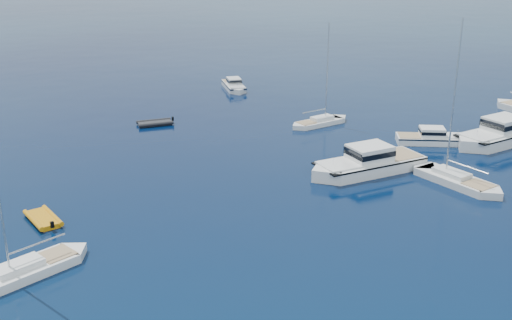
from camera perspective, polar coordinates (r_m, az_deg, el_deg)
The scene contains 9 objects.
motor_cruiser_centre at distance 57.07m, azimuth 9.95°, elevation -1.07°, with size 3.67×11.98×3.14m, color white, non-canonical shape.
motor_cruiser_far_r at distance 66.46m, azimuth 15.70°, elevation 1.48°, with size 2.46×8.04×2.11m, color white, non-canonical shape.
motor_cruiser_distant at distance 68.96m, azimuth 21.24°, elevation 1.52°, with size 3.90×12.76×3.35m, color white, non-canonical shape.
motor_cruiser_horizon at distance 86.76m, azimuth -1.99°, elevation 6.42°, with size 2.31×7.55×1.98m, color silver, non-canonical shape.
sailboat_fore at distance 42.32m, azimuth -20.16°, elevation -9.78°, with size 2.41×9.26×13.61m, color white, non-canonical shape.
sailboat_mid_r at distance 56.26m, azimuth 17.53°, elevation -2.03°, with size 2.54×9.78×14.38m, color silver, non-canonical shape.
sailboat_centre at distance 70.63m, azimuth 5.79°, elevation 3.20°, with size 2.06×7.94×11.67m, color silver, non-canonical shape.
tender_yellow at distance 49.32m, azimuth -18.70°, elevation -5.29°, with size 2.17×4.02×0.95m, color orange, non-canonical shape.
tender_grey_far at distance 71.07m, azimuth -9.14°, elevation 3.16°, with size 2.20×4.08×0.95m, color black, non-canonical shape.
Camera 1 is at (0.75, -23.26, 20.01)m, focal length 44.16 mm.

